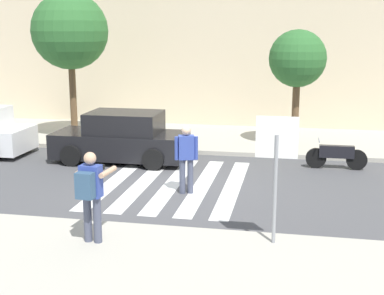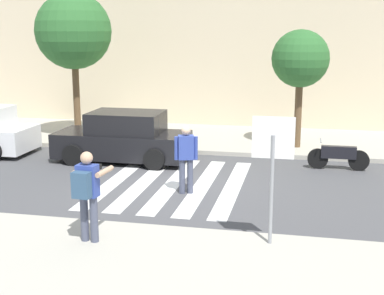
{
  "view_description": "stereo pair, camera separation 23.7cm",
  "coord_description": "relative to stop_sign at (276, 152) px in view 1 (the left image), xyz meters",
  "views": [
    {
      "loc": [
        3.11,
        -13.14,
        4.05
      ],
      "look_at": [
        0.6,
        -0.2,
        1.1
      ],
      "focal_mm": 50.0,
      "sensor_mm": 36.0,
      "label": 1
    },
    {
      "loc": [
        3.34,
        -13.1,
        4.05
      ],
      "look_at": [
        0.6,
        -0.2,
        1.1
      ],
      "focal_mm": 50.0,
      "sensor_mm": 36.0,
      "label": 2
    }
  ],
  "objects": [
    {
      "name": "crosswalk_stripe_3",
      "position": [
        -2.02,
        3.87,
        -1.87
      ],
      "size": [
        0.44,
        5.2,
        0.01
      ],
      "primitive_type": "cube",
      "color": "silver",
      "rests_on": "ground"
    },
    {
      "name": "parked_car_black",
      "position": [
        -4.92,
        5.97,
        -1.15
      ],
      "size": [
        4.1,
        1.92,
        1.55
      ],
      "color": "black",
      "rests_on": "ground"
    },
    {
      "name": "photographer_with_backpack",
      "position": [
        -3.32,
        -0.64,
        -0.7
      ],
      "size": [
        0.63,
        0.88,
        1.72
      ],
      "color": "#474C60",
      "rests_on": "sidewalk_near"
    },
    {
      "name": "street_tree_center",
      "position": [
        0.32,
        8.51,
        1.18
      ],
      "size": [
        1.88,
        1.88,
        3.88
      ],
      "color": "brown",
      "rests_on": "sidewalk_far"
    },
    {
      "name": "crosswalk_stripe_2",
      "position": [
        -2.82,
        3.87,
        -1.87
      ],
      "size": [
        0.44,
        5.2,
        0.01
      ],
      "primitive_type": "cube",
      "color": "silver",
      "rests_on": "ground"
    },
    {
      "name": "crosswalk_stripe_4",
      "position": [
        -1.22,
        3.87,
        -1.87
      ],
      "size": [
        0.44,
        5.2,
        0.01
      ],
      "primitive_type": "cube",
      "color": "silver",
      "rests_on": "ground"
    },
    {
      "name": "building_facade_far",
      "position": [
        -2.82,
        14.07,
        1.87
      ],
      "size": [
        56.0,
        4.0,
        7.49
      ],
      "primitive_type": "cube",
      "color": "beige",
      "rests_on": "ground"
    },
    {
      "name": "ground_plane",
      "position": [
        -2.82,
        3.67,
        -1.87
      ],
      "size": [
        120.0,
        120.0,
        0.0
      ],
      "primitive_type": "plane",
      "color": "#4C4C4F"
    },
    {
      "name": "sidewalk_far",
      "position": [
        -2.82,
        9.67,
        -1.8
      ],
      "size": [
        60.0,
        4.8,
        0.14
      ],
      "primitive_type": "cube",
      "color": "#B2AD9E",
      "rests_on": "ground"
    },
    {
      "name": "pedestrian_crossing",
      "position": [
        -2.3,
        3.1,
        -0.9
      ],
      "size": [
        0.56,
        0.34,
        1.72
      ],
      "color": "#474C60",
      "rests_on": "ground"
    },
    {
      "name": "motorcycle",
      "position": [
        1.55,
        6.27,
        -1.46
      ],
      "size": [
        1.76,
        0.6,
        0.87
      ],
      "color": "black",
      "rests_on": "ground"
    },
    {
      "name": "crosswalk_stripe_1",
      "position": [
        -3.62,
        3.87,
        -1.87
      ],
      "size": [
        0.44,
        5.2,
        0.01
      ],
      "primitive_type": "cube",
      "color": "silver",
      "rests_on": "ground"
    },
    {
      "name": "stop_sign",
      "position": [
        0.0,
        0.0,
        0.0
      ],
      "size": [
        0.76,
        0.08,
        2.38
      ],
      "color": "gray",
      "rests_on": "sidewalk_near"
    },
    {
      "name": "crosswalk_stripe_0",
      "position": [
        -4.42,
        3.87,
        -1.87
      ],
      "size": [
        0.44,
        5.2,
        0.01
      ],
      "primitive_type": "cube",
      "color": "silver",
      "rests_on": "ground"
    },
    {
      "name": "street_tree_west",
      "position": [
        -7.52,
        8.4,
        2.06
      ],
      "size": [
        2.67,
        2.67,
        5.15
      ],
      "color": "brown",
      "rests_on": "sidewalk_far"
    }
  ]
}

